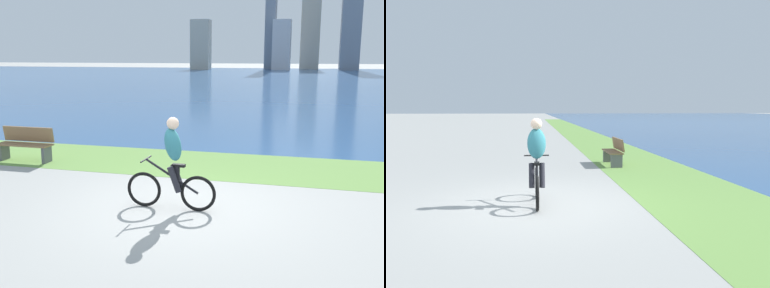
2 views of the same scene
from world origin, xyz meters
The scene contains 4 objects.
ground_plane centered at (0.00, 0.00, 0.00)m, with size 300.00×300.00×0.00m, color #9E9E99.
grass_strip_bayside centered at (0.00, 3.43, 0.00)m, with size 120.00×2.93×0.01m, color #6B9947.
cyclist_lead centered at (-0.07, -0.05, 0.84)m, with size 1.69×0.52×1.70m.
bench_near_path centered at (-4.98, 2.59, 0.45)m, with size 1.50×0.47×0.90m.
Camera 2 is at (7.14, -0.11, 1.87)m, focal length 34.64 mm.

